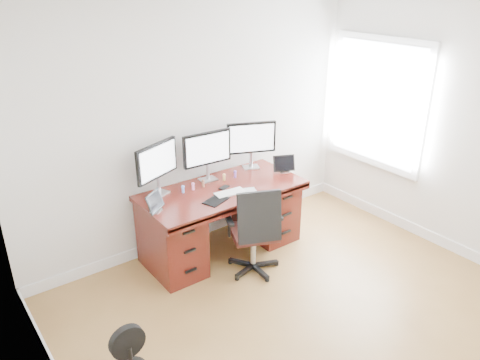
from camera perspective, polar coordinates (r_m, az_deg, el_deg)
ground at (r=4.10m, az=13.37°, el=-19.32°), size 4.50×4.50×0.00m
back_wall at (r=4.93m, az=-5.25°, el=7.11°), size 4.00×0.10×2.70m
desk at (r=4.96m, az=-2.28°, el=-4.55°), size 1.70×0.80×0.75m
office_chair at (r=4.66m, az=1.78°, el=-7.89°), size 0.66×0.66×0.95m
floor_fan at (r=3.79m, az=-13.35°, el=-19.60°), size 0.28×0.24×0.40m
monitor_left at (r=4.60m, az=-10.07°, el=2.11°), size 0.52×0.24×0.53m
monitor_center at (r=4.86m, az=-4.01°, el=3.64°), size 0.55×0.15×0.53m
monitor_right at (r=5.18m, az=1.40°, el=4.97°), size 0.52×0.25×0.53m
tablet_left at (r=4.36m, az=-10.25°, el=-2.79°), size 0.23×0.19×0.19m
tablet_right at (r=5.17m, az=5.45°, el=1.87°), size 0.25×0.16×0.19m
keyboard at (r=4.67m, az=-1.23°, el=-1.57°), size 0.32×0.16×0.01m
trackpad at (r=4.73m, az=1.25°, el=-1.26°), size 0.15×0.15×0.01m
drawing_tablet at (r=4.52m, az=-2.97°, el=-2.51°), size 0.28×0.23×0.01m
phone at (r=4.79m, az=-1.94°, el=-0.90°), size 0.13×0.10×0.01m
figurine_blue at (r=4.70m, az=-6.96°, el=-1.05°), size 0.03×0.03×0.08m
figurine_pink at (r=4.76m, az=-5.74°, el=-0.70°), size 0.03×0.03×0.08m
figurine_brown at (r=4.81m, az=-4.51°, el=-0.34°), size 0.03×0.03×0.08m
figurine_yellow at (r=4.94m, az=-1.95°, el=0.40°), size 0.03×0.03×0.08m
figurine_purple at (r=5.02m, az=-0.60°, el=0.80°), size 0.03×0.03×0.08m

